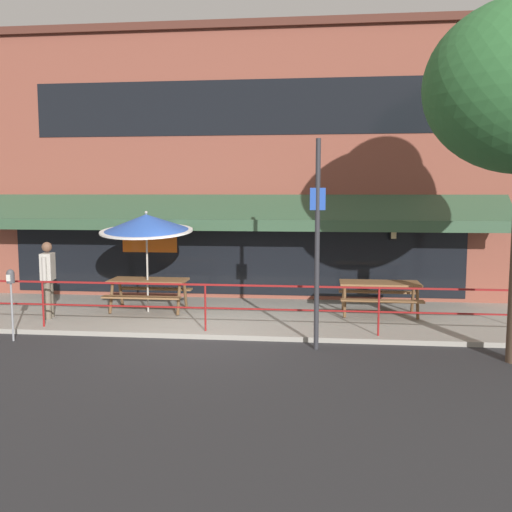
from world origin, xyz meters
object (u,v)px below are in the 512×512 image
at_px(picnic_table_centre, 380,289).
at_px(street_sign_pole, 317,243).
at_px(picnic_table_left, 149,286).
at_px(parking_meter_near, 11,283).
at_px(pedestrian_walking, 48,276).
at_px(patio_umbrella_left, 146,224).

bearing_deg(picnic_table_centre, street_sign_pole, -117.95).
distance_m(picnic_table_left, parking_meter_near, 3.27).
bearing_deg(pedestrian_walking, parking_meter_near, -88.18).
distance_m(picnic_table_left, pedestrian_walking, 2.25).
distance_m(patio_umbrella_left, pedestrian_walking, 2.46).
bearing_deg(patio_umbrella_left, picnic_table_centre, 2.64).
bearing_deg(patio_umbrella_left, parking_meter_near, -128.01).
bearing_deg(parking_meter_near, picnic_table_left, 52.85).
bearing_deg(picnic_table_left, street_sign_pole, -32.37).
distance_m(picnic_table_centre, patio_umbrella_left, 5.58).
height_order(pedestrian_walking, street_sign_pole, street_sign_pole).
distance_m(picnic_table_centre, parking_meter_near, 7.84).
xyz_separation_m(patio_umbrella_left, parking_meter_near, (-1.96, -2.50, -1.03)).
distance_m(picnic_table_centre, street_sign_pole, 3.29).
bearing_deg(picnic_table_left, patio_umbrella_left, -90.00).
bearing_deg(pedestrian_walking, picnic_table_left, 25.36).
bearing_deg(street_sign_pole, pedestrian_walking, 165.38).
distance_m(patio_umbrella_left, parking_meter_near, 3.34).
height_order(picnic_table_left, street_sign_pole, street_sign_pole).
relative_size(patio_umbrella_left, street_sign_pole, 0.62).
relative_size(pedestrian_walking, street_sign_pole, 0.44).
relative_size(picnic_table_left, pedestrian_walking, 1.05).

